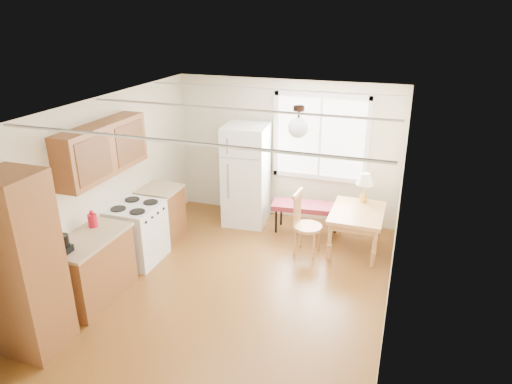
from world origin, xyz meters
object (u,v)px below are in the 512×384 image
at_px(refrigerator, 246,175).
at_px(bench, 306,208).
at_px(chair, 302,219).

relative_size(refrigerator, bench, 1.49).
bearing_deg(refrigerator, chair, -38.04).
bearing_deg(bench, refrigerator, 168.42).
relative_size(refrigerator, chair, 1.76).
distance_m(refrigerator, chair, 1.47).
relative_size(bench, chair, 1.18).
xyz_separation_m(refrigerator, bench, (1.12, -0.10, -0.42)).
height_order(bench, chair, chair).
bearing_deg(chair, bench, 101.63).
height_order(refrigerator, chair, refrigerator).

